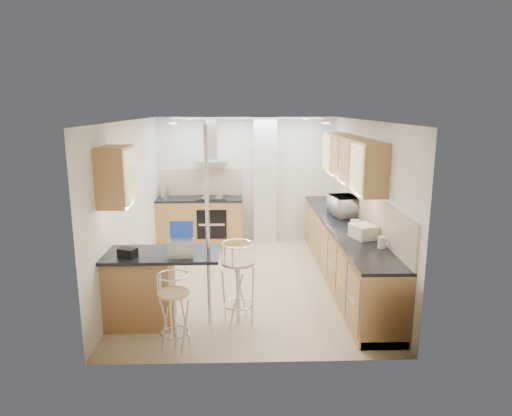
{
  "coord_description": "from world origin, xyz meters",
  "views": [
    {
      "loc": [
        -0.11,
        -6.84,
        2.7
      ],
      "look_at": [
        0.11,
        0.2,
        1.13
      ],
      "focal_mm": 32.0,
      "sensor_mm": 36.0,
      "label": 1
    }
  ],
  "objects_px": {
    "bar_stool_near": "(174,312)",
    "bread_bin": "(363,231)",
    "laptop": "(181,248)",
    "bar_stool_end": "(238,283)",
    "microwave": "(344,206)"
  },
  "relations": [
    {
      "from": "bar_stool_end",
      "to": "bread_bin",
      "type": "relative_size",
      "value": 3.01
    },
    {
      "from": "laptop",
      "to": "bread_bin",
      "type": "bearing_deg",
      "value": 16.27
    },
    {
      "from": "bar_stool_near",
      "to": "bar_stool_end",
      "type": "relative_size",
      "value": 0.86
    },
    {
      "from": "laptop",
      "to": "bar_stool_near",
      "type": "height_order",
      "value": "laptop"
    },
    {
      "from": "microwave",
      "to": "bread_bin",
      "type": "xyz_separation_m",
      "value": [
        -0.03,
        -1.32,
        -0.07
      ]
    },
    {
      "from": "bar_stool_near",
      "to": "bread_bin",
      "type": "height_order",
      "value": "bread_bin"
    },
    {
      "from": "laptop",
      "to": "bar_stool_near",
      "type": "distance_m",
      "value": 0.78
    },
    {
      "from": "laptop",
      "to": "bar_stool_end",
      "type": "height_order",
      "value": "laptop"
    },
    {
      "from": "bar_stool_end",
      "to": "laptop",
      "type": "bearing_deg",
      "value": 155.45
    },
    {
      "from": "laptop",
      "to": "bar_stool_end",
      "type": "distance_m",
      "value": 0.86
    },
    {
      "from": "bread_bin",
      "to": "bar_stool_end",
      "type": "bearing_deg",
      "value": -178.32
    },
    {
      "from": "laptop",
      "to": "microwave",
      "type": "bearing_deg",
      "value": 39.19
    },
    {
      "from": "microwave",
      "to": "bar_stool_near",
      "type": "relative_size",
      "value": 0.65
    },
    {
      "from": "laptop",
      "to": "bar_stool_near",
      "type": "bearing_deg",
      "value": -94.57
    },
    {
      "from": "laptop",
      "to": "bread_bin",
      "type": "xyz_separation_m",
      "value": [
        2.41,
        0.77,
        -0.03
      ]
    }
  ]
}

